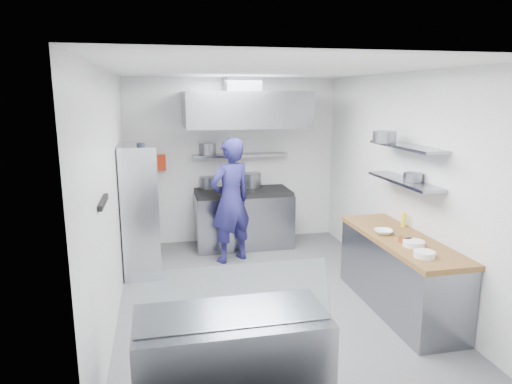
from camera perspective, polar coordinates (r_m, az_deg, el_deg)
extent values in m
plane|color=#4B4B4D|center=(5.94, 1.25, -13.10)|extent=(5.00, 5.00, 0.00)
plane|color=silver|center=(5.38, 1.39, 15.01)|extent=(5.00, 5.00, 0.00)
cube|color=white|center=(7.90, -2.91, 3.89)|extent=(3.60, 2.80, 0.02)
cube|color=white|center=(3.20, 11.89, -8.80)|extent=(3.60, 2.80, 0.02)
cube|color=white|center=(5.37, -17.71, -0.60)|extent=(2.80, 5.00, 0.02)
cube|color=white|center=(6.15, 17.85, 0.96)|extent=(2.80, 5.00, 0.02)
cube|color=gray|center=(7.73, -1.62, -3.48)|extent=(1.60, 0.80, 0.90)
cube|color=black|center=(7.62, -1.64, 0.00)|extent=(1.57, 0.78, 0.06)
cylinder|color=slate|center=(7.81, -6.03, 1.21)|extent=(0.27, 0.27, 0.20)
cylinder|color=slate|center=(7.86, -0.60, 1.49)|extent=(0.34, 0.34, 0.24)
cube|color=gray|center=(7.75, -1.99, 4.63)|extent=(1.60, 0.30, 0.04)
cylinder|color=slate|center=(7.79, -6.09, 5.43)|extent=(0.28, 0.28, 0.18)
cube|color=gray|center=(7.28, -1.45, 10.32)|extent=(1.90, 1.15, 0.55)
cube|color=slate|center=(7.50, -1.79, 13.27)|extent=(0.55, 0.55, 0.24)
cube|color=red|center=(7.74, -12.02, 3.62)|extent=(0.22, 0.10, 0.26)
imported|color=#1C1A50|center=(6.91, -3.19, -1.08)|extent=(0.82, 0.71, 1.91)
cube|color=silver|center=(6.71, -14.16, -2.08)|extent=(0.50, 0.90, 1.85)
cube|color=white|center=(6.58, -14.15, -3.50)|extent=(0.15, 0.19, 0.17)
cube|color=yellow|center=(6.84, -14.27, 1.39)|extent=(0.15, 0.19, 0.17)
cylinder|color=black|center=(6.34, -14.17, 5.15)|extent=(0.11, 0.11, 0.18)
cube|color=black|center=(4.46, -18.56, -1.20)|extent=(0.04, 0.55, 0.05)
cube|color=gray|center=(5.77, 17.40, -9.91)|extent=(0.62, 2.00, 0.84)
cube|color=brown|center=(5.62, 17.69, -5.64)|extent=(0.65, 2.04, 0.06)
cylinder|color=white|center=(5.00, 20.31, -7.30)|extent=(0.22, 0.22, 0.06)
cylinder|color=white|center=(5.31, 19.11, -6.10)|extent=(0.23, 0.23, 0.06)
cylinder|color=#CD6B39|center=(5.42, 18.14, -5.67)|extent=(0.15, 0.15, 0.06)
cylinder|color=yellow|center=(6.02, 17.98, -3.29)|extent=(0.06, 0.06, 0.18)
imported|color=white|center=(5.65, 15.62, -4.81)|extent=(0.27, 0.27, 0.05)
cube|color=gray|center=(5.80, 18.01, 1.30)|extent=(0.30, 1.30, 0.04)
cube|color=gray|center=(5.74, 18.28, 5.42)|extent=(0.30, 1.30, 0.04)
cylinder|color=slate|center=(5.71, 19.03, 1.78)|extent=(0.23, 0.23, 0.10)
cylinder|color=slate|center=(5.93, 15.76, 6.65)|extent=(0.29, 0.29, 0.14)
cube|color=gray|center=(3.88, -2.99, -20.73)|extent=(1.50, 0.70, 0.85)
cube|color=silver|center=(3.46, -2.79, -12.81)|extent=(1.47, 0.19, 0.42)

